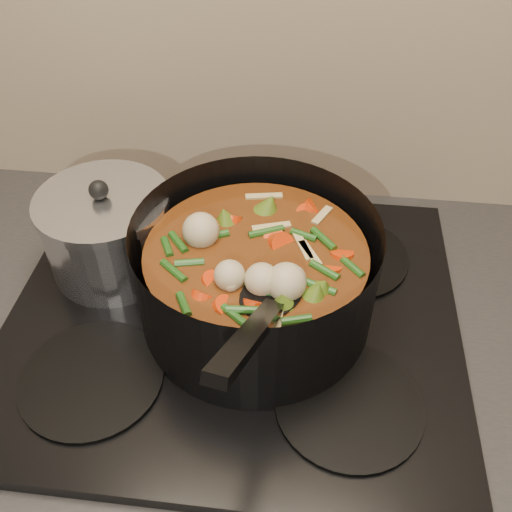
# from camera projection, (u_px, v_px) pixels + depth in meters

# --- Properties ---
(counter) EXTENTS (2.64, 0.64, 0.91)m
(counter) POSITION_uv_depth(u_px,v_px,m) (240.00, 470.00, 1.12)
(counter) COLOR brown
(counter) RESTS_ON ground
(stovetop) EXTENTS (0.62, 0.54, 0.03)m
(stovetop) POSITION_uv_depth(u_px,v_px,m) (233.00, 316.00, 0.80)
(stovetop) COLOR black
(stovetop) RESTS_ON counter
(stockpot) EXTENTS (0.40, 0.47, 0.23)m
(stockpot) POSITION_uv_depth(u_px,v_px,m) (256.00, 277.00, 0.74)
(stockpot) COLOR black
(stockpot) RESTS_ON stovetop
(saucepan) EXTENTS (0.19, 0.19, 0.15)m
(saucepan) POSITION_uv_depth(u_px,v_px,m) (109.00, 232.00, 0.82)
(saucepan) COLOR silver
(saucepan) RESTS_ON stovetop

